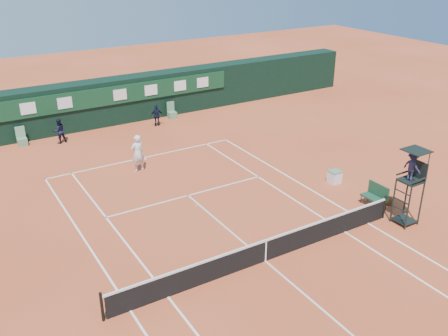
# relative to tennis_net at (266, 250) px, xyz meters

# --- Properties ---
(ground) EXTENTS (90.00, 90.00, 0.00)m
(ground) POSITION_rel_tennis_net_xyz_m (0.00, 0.00, -0.51)
(ground) COLOR #C7542F
(ground) RESTS_ON ground
(court_lines) EXTENTS (11.05, 23.85, 0.01)m
(court_lines) POSITION_rel_tennis_net_xyz_m (0.00, 0.00, -0.50)
(court_lines) COLOR silver
(court_lines) RESTS_ON ground
(tennis_net) EXTENTS (12.90, 0.10, 1.10)m
(tennis_net) POSITION_rel_tennis_net_xyz_m (0.00, 0.00, 0.00)
(tennis_net) COLOR black
(tennis_net) RESTS_ON ground
(back_wall) EXTENTS (40.00, 1.65, 3.00)m
(back_wall) POSITION_rel_tennis_net_xyz_m (0.00, 18.74, 1.00)
(back_wall) COLOR black
(back_wall) RESTS_ON ground
(linesman_chair_left) EXTENTS (0.55, 0.50, 1.15)m
(linesman_chair_left) POSITION_rel_tennis_net_xyz_m (-5.50, 17.48, -0.19)
(linesman_chair_left) COLOR #57855F
(linesman_chair_left) RESTS_ON ground
(linesman_chair_right) EXTENTS (0.55, 0.50, 1.15)m
(linesman_chair_right) POSITION_rel_tennis_net_xyz_m (4.50, 17.48, -0.19)
(linesman_chair_right) COLOR #578662
(linesman_chair_right) RESTS_ON ground
(umpire_chair) EXTENTS (0.96, 0.95, 3.42)m
(umpire_chair) POSITION_rel_tennis_net_xyz_m (6.84, -0.78, 1.95)
(umpire_chair) COLOR black
(umpire_chair) RESTS_ON ground
(player_bench) EXTENTS (0.56, 1.20, 1.10)m
(player_bench) POSITION_rel_tennis_net_xyz_m (6.91, 0.97, 0.09)
(player_bench) COLOR #193F2C
(player_bench) RESTS_ON ground
(tennis_bag) EXTENTS (0.48, 0.91, 0.33)m
(tennis_bag) POSITION_rel_tennis_net_xyz_m (7.59, 1.06, -0.35)
(tennis_bag) COLOR black
(tennis_bag) RESTS_ON ground
(cooler) EXTENTS (0.57, 0.57, 0.65)m
(cooler) POSITION_rel_tennis_net_xyz_m (7.05, 3.84, -0.18)
(cooler) COLOR white
(cooler) RESTS_ON ground
(tennis_ball) EXTENTS (0.07, 0.07, 0.07)m
(tennis_ball) POSITION_rel_tennis_net_xyz_m (-0.16, 5.23, -0.47)
(tennis_ball) COLOR #CAE936
(tennis_ball) RESTS_ON ground
(player) EXTENTS (0.79, 0.56, 2.04)m
(player) POSITION_rel_tennis_net_xyz_m (-0.92, 10.34, 0.51)
(player) COLOR white
(player) RESTS_ON ground
(ball_kid_left) EXTENTS (0.83, 0.68, 1.56)m
(ball_kid_left) POSITION_rel_tennis_net_xyz_m (-3.42, 16.72, 0.27)
(ball_kid_left) COLOR black
(ball_kid_left) RESTS_ON ground
(ball_kid_right) EXTENTS (0.90, 0.52, 1.44)m
(ball_kid_right) POSITION_rel_tennis_net_xyz_m (2.94, 16.51, 0.21)
(ball_kid_right) COLOR black
(ball_kid_right) RESTS_ON ground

